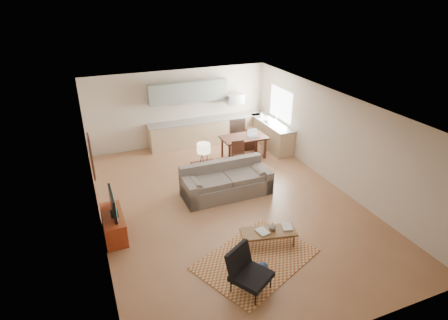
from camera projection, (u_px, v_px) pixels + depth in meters
name	position (u px, v px, depth m)	size (l,w,h in m)	color
room	(228.00, 158.00, 9.45)	(9.00, 9.00, 9.00)	#8D5C3D
kitchen_counter_back	(207.00, 131.00, 13.63)	(4.26, 0.64, 0.92)	tan
kitchen_counter_right	(271.00, 134.00, 13.34)	(0.64, 2.26, 0.92)	tan
kitchen_range	(234.00, 127.00, 14.01)	(0.62, 0.62, 0.90)	#A5A8AD
kitchen_microwave	(234.00, 99.00, 13.56)	(0.62, 0.40, 0.35)	#A5A8AD
upper_cabinets	(188.00, 92.00, 12.92)	(2.80, 0.34, 0.70)	gray
window_right	(281.00, 104.00, 12.98)	(0.02, 1.40, 1.05)	white
wall_art_left	(92.00, 157.00, 9.02)	(0.06, 0.42, 1.10)	olive
triptych	(176.00, 97.00, 12.99)	(1.70, 0.04, 0.50)	beige
rug	(256.00, 259.00, 7.97)	(2.42, 1.68, 0.02)	brown
sofa	(227.00, 180.00, 10.26)	(2.53, 1.10, 0.88)	#635A51
coffee_table	(268.00, 238.00, 8.35)	(1.23, 0.49, 0.37)	#553516
book_a	(258.00, 233.00, 8.18)	(0.27, 0.34, 0.03)	maroon
book_b	(282.00, 227.00, 8.41)	(0.31, 0.37, 0.02)	navy
vase	(272.00, 226.00, 8.29)	(0.17, 0.17, 0.17)	black
armchair	(251.00, 273.00, 6.99)	(0.76, 0.76, 0.87)	black
tv_credenza	(114.00, 225.00, 8.64)	(0.47, 1.22, 0.56)	maroon
tv	(113.00, 203.00, 8.42)	(0.09, 0.94, 0.56)	black
console_table	(204.00, 175.00, 10.66)	(0.66, 0.44, 0.77)	#371C14
table_lamp	(204.00, 153.00, 10.36)	(0.37, 0.37, 0.61)	beige
dining_table	(244.00, 147.00, 12.50)	(1.49, 0.85, 0.75)	#371C14
dining_chair_near	(239.00, 155.00, 11.78)	(0.41, 0.43, 0.86)	#371C14
dining_chair_far	(247.00, 137.00, 13.17)	(0.41, 0.43, 0.85)	#371C14
laptop	(253.00, 133.00, 12.31)	(0.32, 0.24, 0.24)	#A5A8AD
soap_bottle	(261.00, 115.00, 13.61)	(0.09, 0.09, 0.19)	beige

